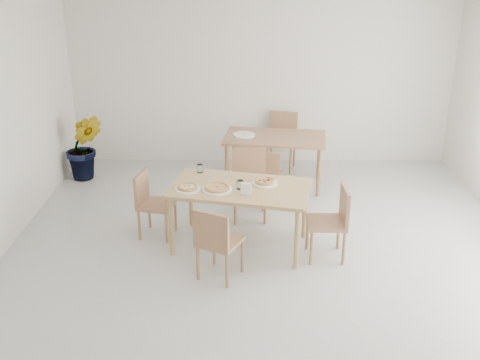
{
  "coord_description": "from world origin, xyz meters",
  "views": [
    {
      "loc": [
        -0.21,
        -5.23,
        3.24
      ],
      "look_at": [
        -0.29,
        0.61,
        0.83
      ],
      "focal_mm": 42.0,
      "sensor_mm": 36.0,
      "label": 1
    }
  ],
  "objects_px": {
    "chair_west": "(150,200)",
    "pizza_mushroom": "(188,187)",
    "pizza_pepperoni": "(265,181)",
    "plate_empty": "(244,135)",
    "tumbler_a": "(200,168)",
    "potted_plant": "(84,147)",
    "chair_back_s": "(266,173)",
    "plate_mushroom": "(188,189)",
    "second_table": "(275,142)",
    "chair_back_n": "(282,136)",
    "chair_north": "(249,178)",
    "plate_margherita": "(217,189)",
    "chair_south": "(216,239)",
    "tumbler_b": "(240,185)",
    "main_table": "(240,193)",
    "napkin_holder": "(246,189)",
    "pizza_margherita": "(217,188)",
    "plate_pepperoni": "(265,183)",
    "chair_east": "(334,217)"
  },
  "relations": [
    {
      "from": "chair_south",
      "to": "pizza_mushroom",
      "type": "height_order",
      "value": "chair_south"
    },
    {
      "from": "potted_plant",
      "to": "chair_back_s",
      "type": "bearing_deg",
      "value": -18.74
    },
    {
      "from": "plate_margherita",
      "to": "tumbler_b",
      "type": "relative_size",
      "value": 3.3
    },
    {
      "from": "second_table",
      "to": "plate_empty",
      "type": "distance_m",
      "value": 0.46
    },
    {
      "from": "tumbler_a",
      "to": "second_table",
      "type": "bearing_deg",
      "value": 55.58
    },
    {
      "from": "pizza_mushroom",
      "to": "plate_empty",
      "type": "height_order",
      "value": "pizza_mushroom"
    },
    {
      "from": "chair_west",
      "to": "main_table",
      "type": "bearing_deg",
      "value": -92.1
    },
    {
      "from": "plate_margherita",
      "to": "chair_north",
      "type": "bearing_deg",
      "value": 68.46
    },
    {
      "from": "chair_north",
      "to": "plate_mushroom",
      "type": "height_order",
      "value": "chair_north"
    },
    {
      "from": "chair_north",
      "to": "potted_plant",
      "type": "bearing_deg",
      "value": 150.95
    },
    {
      "from": "plate_pepperoni",
      "to": "potted_plant",
      "type": "bearing_deg",
      "value": 143.39
    },
    {
      "from": "chair_west",
      "to": "pizza_mushroom",
      "type": "bearing_deg",
      "value": -113.85
    },
    {
      "from": "tumbler_a",
      "to": "chair_north",
      "type": "bearing_deg",
      "value": 32.42
    },
    {
      "from": "tumbler_b",
      "to": "tumbler_a",
      "type": "bearing_deg",
      "value": 134.36
    },
    {
      "from": "pizza_mushroom",
      "to": "chair_north",
      "type": "bearing_deg",
      "value": 52.78
    },
    {
      "from": "plate_pepperoni",
      "to": "potted_plant",
      "type": "relative_size",
      "value": 0.29
    },
    {
      "from": "main_table",
      "to": "second_table",
      "type": "xyz_separation_m",
      "value": [
        0.48,
        1.85,
        -0.01
      ]
    },
    {
      "from": "main_table",
      "to": "second_table",
      "type": "distance_m",
      "value": 1.91
    },
    {
      "from": "tumbler_a",
      "to": "potted_plant",
      "type": "bearing_deg",
      "value": 139.11
    },
    {
      "from": "chair_east",
      "to": "chair_west",
      "type": "bearing_deg",
      "value": -104.34
    },
    {
      "from": "chair_west",
      "to": "pizza_pepperoni",
      "type": "bearing_deg",
      "value": -85.57
    },
    {
      "from": "chair_west",
      "to": "pizza_mushroom",
      "type": "height_order",
      "value": "chair_west"
    },
    {
      "from": "pizza_mushroom",
      "to": "potted_plant",
      "type": "height_order",
      "value": "potted_plant"
    },
    {
      "from": "plate_mushroom",
      "to": "plate_empty",
      "type": "xyz_separation_m",
      "value": [
        0.61,
        1.99,
        0.0
      ]
    },
    {
      "from": "chair_back_n",
      "to": "plate_empty",
      "type": "xyz_separation_m",
      "value": [
        -0.6,
        -0.68,
        0.24
      ]
    },
    {
      "from": "chair_south",
      "to": "main_table",
      "type": "bearing_deg",
      "value": -80.98
    },
    {
      "from": "tumbler_a",
      "to": "plate_margherita",
      "type": "bearing_deg",
      "value": -66.37
    },
    {
      "from": "chair_south",
      "to": "tumbler_a",
      "type": "height_order",
      "value": "tumbler_a"
    },
    {
      "from": "tumbler_a",
      "to": "chair_west",
      "type": "bearing_deg",
      "value": -162.48
    },
    {
      "from": "main_table",
      "to": "chair_back_s",
      "type": "height_order",
      "value": "chair_back_s"
    },
    {
      "from": "plate_margherita",
      "to": "chair_back_n",
      "type": "relative_size",
      "value": 0.38
    },
    {
      "from": "plate_mushroom",
      "to": "second_table",
      "type": "height_order",
      "value": "plate_mushroom"
    },
    {
      "from": "plate_margherita",
      "to": "plate_empty",
      "type": "xyz_separation_m",
      "value": [
        0.28,
        2.0,
        0.0
      ]
    },
    {
      "from": "pizza_mushroom",
      "to": "chair_back_n",
      "type": "height_order",
      "value": "chair_back_n"
    },
    {
      "from": "chair_north",
      "to": "chair_east",
      "type": "bearing_deg",
      "value": -51.12
    },
    {
      "from": "napkin_holder",
      "to": "potted_plant",
      "type": "height_order",
      "value": "potted_plant"
    },
    {
      "from": "pizza_pepperoni",
      "to": "plate_empty",
      "type": "relative_size",
      "value": 0.76
    },
    {
      "from": "main_table",
      "to": "tumbler_b",
      "type": "bearing_deg",
      "value": -77.99
    },
    {
      "from": "main_table",
      "to": "chair_east",
      "type": "xyz_separation_m",
      "value": [
        1.04,
        -0.25,
        -0.18
      ]
    },
    {
      "from": "second_table",
      "to": "plate_empty",
      "type": "height_order",
      "value": "plate_empty"
    },
    {
      "from": "main_table",
      "to": "plate_empty",
      "type": "height_order",
      "value": "plate_empty"
    },
    {
      "from": "chair_north",
      "to": "plate_pepperoni",
      "type": "height_order",
      "value": "chair_north"
    },
    {
      "from": "napkin_holder",
      "to": "plate_margherita",
      "type": "bearing_deg",
      "value": 163.53
    },
    {
      "from": "chair_south",
      "to": "plate_empty",
      "type": "bearing_deg",
      "value": -69.22
    },
    {
      "from": "plate_mushroom",
      "to": "chair_back_n",
      "type": "distance_m",
      "value": 2.94
    },
    {
      "from": "pizza_margherita",
      "to": "potted_plant",
      "type": "bearing_deg",
      "value": 134.29
    },
    {
      "from": "main_table",
      "to": "chair_west",
      "type": "distance_m",
      "value": 1.12
    },
    {
      "from": "pizza_margherita",
      "to": "chair_back_n",
      "type": "distance_m",
      "value": 2.83
    },
    {
      "from": "pizza_margherita",
      "to": "chair_back_n",
      "type": "bearing_deg",
      "value": 71.78
    },
    {
      "from": "pizza_margherita",
      "to": "napkin_holder",
      "type": "relative_size",
      "value": 2.6
    }
  ]
}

